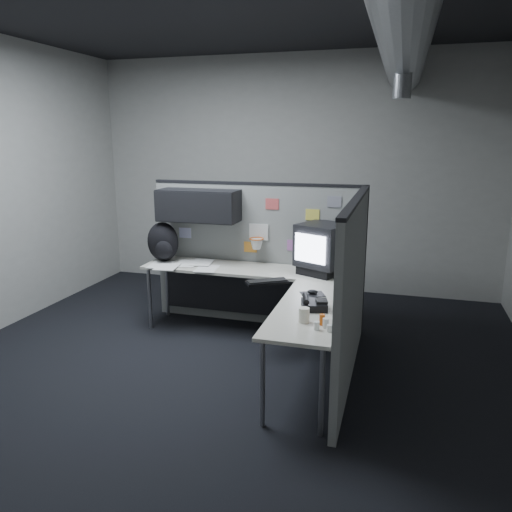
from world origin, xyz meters
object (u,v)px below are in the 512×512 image
(phone, at_px, (314,304))
(backpack, at_px, (163,243))
(keyboard, at_px, (267,282))
(desk, at_px, (262,288))
(monitor, at_px, (323,248))

(phone, xyz_separation_m, backpack, (-1.92, 1.11, 0.18))
(keyboard, height_order, phone, phone)
(phone, height_order, backpack, backpack)
(keyboard, distance_m, backpack, 1.47)
(desk, relative_size, phone, 8.56)
(desk, distance_m, keyboard, 0.28)
(monitor, distance_m, keyboard, 0.74)
(monitor, xyz_separation_m, backpack, (-1.82, -0.01, -0.05))
(monitor, bearing_deg, keyboard, -151.83)
(phone, bearing_deg, desk, 124.66)
(desk, bearing_deg, keyboard, -63.56)
(monitor, bearing_deg, phone, -105.69)
(desk, relative_size, keyboard, 5.46)
(monitor, relative_size, keyboard, 1.43)
(keyboard, height_order, backpack, backpack)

